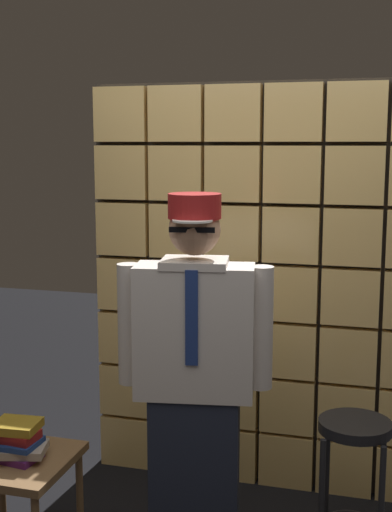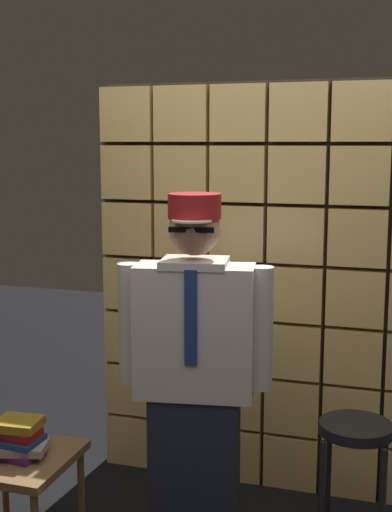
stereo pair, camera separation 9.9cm
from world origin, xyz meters
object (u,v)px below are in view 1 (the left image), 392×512
Objects in this scene: standing_person at (195,380)px; bar_stool at (354,460)px; side_table at (16,472)px; book_stack at (18,441)px.

standing_person is 2.41× the size of bar_stool.
bar_stool is 1.34× the size of side_table.
book_stack is at bearing -22.49° from side_table.
standing_person is 0.84m from bar_stool.
standing_person is at bearing 15.75° from side_table.
side_table is at bearing -173.83° from standing_person.
bar_stool is at bearing 15.21° from book_stack.
standing_person is at bearing -166.55° from bar_stool.
side_table is 0.16m from book_stack.
side_table is 2.04× the size of book_stack.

